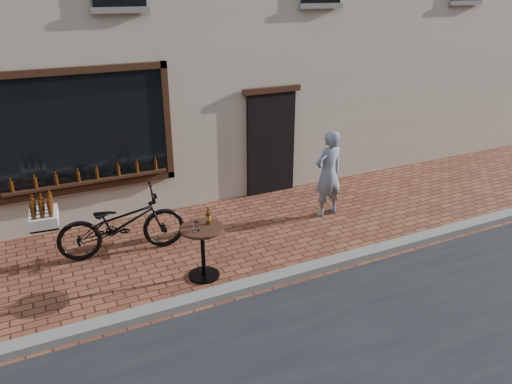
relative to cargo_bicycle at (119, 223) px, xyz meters
name	(u,v)px	position (x,y,z in m)	size (l,w,h in m)	color
ground	(264,293)	(1.64, -2.14, -0.56)	(90.00, 90.00, 0.00)	brown
kerb	(258,283)	(1.64, -1.94, -0.50)	(90.00, 0.25, 0.12)	slate
cargo_bicycle	(119,223)	(0.00, 0.00, 0.00)	(2.48, 0.93, 1.18)	black
bistro_table	(203,242)	(1.00, -1.31, 0.05)	(0.67, 0.67, 1.15)	black
pedestrian	(328,174)	(4.01, -0.21, 0.29)	(0.63, 0.41, 1.72)	gray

